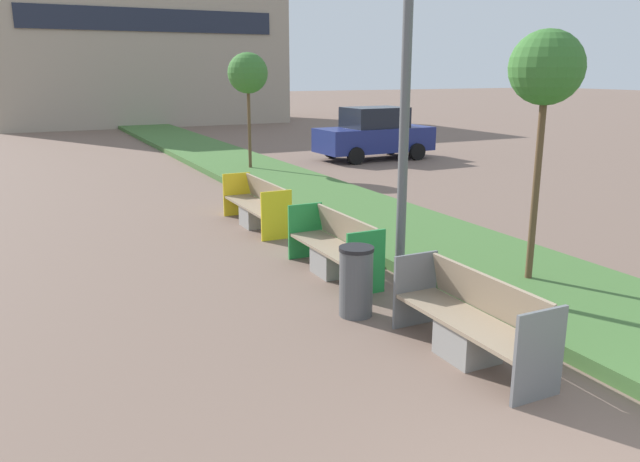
{
  "coord_description": "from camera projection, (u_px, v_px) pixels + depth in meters",
  "views": [
    {
      "loc": [
        -3.39,
        -1.91,
        3.12
      ],
      "look_at": [
        0.9,
        6.88,
        0.6
      ],
      "focal_mm": 35.0,
      "sensor_mm": 36.0,
      "label": 1
    }
  ],
  "objects": [
    {
      "name": "litter_bin",
      "position": [
        356.0,
        281.0,
        8.1
      ],
      "size": [
        0.46,
        0.46,
        0.93
      ],
      "color": "#4C4F51",
      "rests_on": "ground"
    },
    {
      "name": "bench_grey_frame",
      "position": [
        471.0,
        326.0,
        6.91
      ],
      "size": [
        0.65,
        2.12,
        0.94
      ],
      "color": "gray",
      "rests_on": "ground"
    },
    {
      "name": "sapling_tree_near",
      "position": [
        546.0,
        71.0,
        8.41
      ],
      "size": [
        1.01,
        1.01,
        3.67
      ],
      "color": "brown",
      "rests_on": "ground"
    },
    {
      "name": "planter_grass_strip",
      "position": [
        313.0,
        195.0,
        15.66
      ],
      "size": [
        2.8,
        120.0,
        0.18
      ],
      "color": "#426B33",
      "rests_on": "ground"
    },
    {
      "name": "sapling_tree_far",
      "position": [
        248.0,
        74.0,
        18.83
      ],
      "size": [
        1.22,
        1.22,
        3.67
      ],
      "color": "brown",
      "rests_on": "ground"
    },
    {
      "name": "parked_car_distant",
      "position": [
        374.0,
        134.0,
        22.45
      ],
      "size": [
        4.26,
        2.0,
        1.86
      ],
      "rotation": [
        0.0,
        0.0,
        0.03
      ],
      "color": "navy",
      "rests_on": "ground"
    },
    {
      "name": "bench_green_frame",
      "position": [
        335.0,
        251.0,
        9.78
      ],
      "size": [
        0.65,
        2.1,
        0.94
      ],
      "color": "gray",
      "rests_on": "ground"
    },
    {
      "name": "building_backdrop",
      "position": [
        139.0,
        34.0,
        37.43
      ],
      "size": [
        16.2,
        8.21,
        10.51
      ],
      "color": "tan",
      "rests_on": "ground"
    },
    {
      "name": "bench_yellow_frame",
      "position": [
        257.0,
        208.0,
        12.82
      ],
      "size": [
        0.65,
        2.37,
        0.94
      ],
      "color": "gray",
      "rests_on": "ground"
    }
  ]
}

